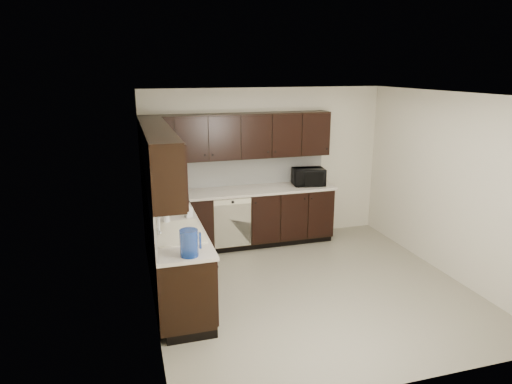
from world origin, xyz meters
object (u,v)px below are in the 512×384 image
toaster_oven (159,187)px  blue_pitcher (189,243)px  sink (179,238)px  storage_bin (170,198)px  microwave (309,177)px

toaster_oven → blue_pitcher: size_ratio=1.39×
sink → blue_pitcher: (0.03, -0.69, 0.20)m
storage_bin → blue_pitcher: 1.92m
toaster_oven → blue_pitcher: blue_pitcher is taller
toaster_oven → blue_pitcher: (0.09, -2.42, 0.02)m
sink → toaster_oven: sink is taller
microwave → blue_pitcher: bearing=-127.1°
blue_pitcher → sink: bearing=101.3°
microwave → storage_bin: microwave is taller
storage_bin → blue_pitcher: (-0.00, -1.92, 0.05)m
sink → microwave: bearing=35.8°
storage_bin → toaster_oven: bearing=101.1°
sink → storage_bin: bearing=88.6°
sink → toaster_oven: 1.75m
storage_bin → microwave: bearing=11.1°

